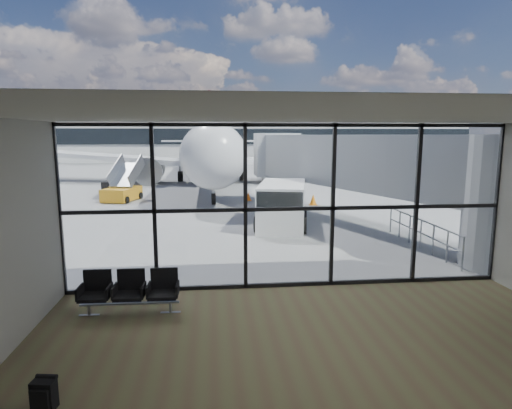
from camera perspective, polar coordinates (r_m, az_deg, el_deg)
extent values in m
plane|color=slate|center=(51.48, -3.58, 4.55)|extent=(220.00, 220.00, 0.00)
cube|color=brown|center=(8.63, 9.34, -19.79)|extent=(12.00, 8.00, 0.01)
cube|color=silver|center=(7.57, 10.24, 11.55)|extent=(12.00, 8.00, 0.02)
cube|color=beige|center=(4.32, 24.89, -18.10)|extent=(12.00, 0.02, 4.50)
cube|color=white|center=(11.62, 4.48, -0.34)|extent=(12.00, 0.04, 4.50)
cube|color=black|center=(12.17, 4.35, -10.56)|extent=(12.00, 0.12, 0.10)
cube|color=black|center=(11.63, 4.48, -0.58)|extent=(12.00, 0.12, 0.10)
cube|color=black|center=(11.46, 4.62, 10.52)|extent=(12.00, 0.12, 0.10)
cube|color=black|center=(12.09, -24.76, -0.79)|extent=(0.10, 0.12, 4.50)
cube|color=black|center=(11.53, -13.41, -0.64)|extent=(0.10, 0.12, 4.50)
cube|color=black|center=(11.46, -1.43, -0.44)|extent=(0.10, 0.12, 4.50)
cube|color=black|center=(11.89, 10.18, -0.24)|extent=(0.10, 0.12, 4.50)
cube|color=black|center=(12.76, 20.59, -0.04)|extent=(0.10, 0.12, 4.50)
cube|color=black|center=(14.00, 29.42, 0.12)|extent=(0.10, 0.12, 4.50)
cylinder|color=#A0A3A6|center=(15.52, 30.88, 0.22)|extent=(2.80, 2.80, 4.20)
cube|color=#A0A3A6|center=(20.41, 13.12, 5.68)|extent=(7.45, 14.81, 2.40)
cube|color=#A0A3A6|center=(26.59, 2.73, 6.68)|extent=(2.60, 2.20, 2.60)
cylinder|color=gray|center=(26.66, 0.99, 2.16)|extent=(0.20, 0.20, 1.80)
cylinder|color=gray|center=(26.90, 4.38, 2.20)|extent=(0.20, 0.20, 1.80)
cylinder|color=black|center=(26.86, 2.68, 0.80)|extent=(1.80, 0.56, 0.56)
cylinder|color=gray|center=(14.75, 25.84, -5.94)|extent=(0.06, 0.06, 1.10)
cylinder|color=gray|center=(15.50, 24.10, -5.12)|extent=(0.06, 0.06, 1.10)
cylinder|color=gray|center=(16.26, 22.52, -4.38)|extent=(0.06, 0.06, 1.10)
cylinder|color=gray|center=(17.03, 21.09, -3.69)|extent=(0.06, 0.06, 1.10)
cylinder|color=gray|center=(17.82, 19.79, -3.07)|extent=(0.06, 0.06, 1.10)
cylinder|color=gray|center=(18.62, 18.60, -2.50)|extent=(0.06, 0.06, 1.10)
cylinder|color=gray|center=(19.42, 17.51, -1.97)|extent=(0.06, 0.06, 1.10)
cylinder|color=gray|center=(16.93, 21.20, -1.94)|extent=(0.06, 5.40, 0.06)
cylinder|color=gray|center=(17.02, 21.10, -3.53)|extent=(0.06, 5.40, 0.06)
cube|color=#B1B1AC|center=(73.30, -4.33, 9.05)|extent=(80.00, 12.00, 8.00)
cube|color=black|center=(67.20, -4.18, 9.04)|extent=(80.00, 0.20, 2.40)
cube|color=#B1B1AC|center=(76.96, -23.80, 12.42)|extent=(10.00, 8.00, 3.00)
cube|color=#B1B1AC|center=(76.12, 9.65, 12.72)|extent=(6.00, 6.00, 2.00)
cylinder|color=#382619|center=(91.13, -30.00, 6.33)|extent=(0.50, 0.50, 3.06)
sphere|color=#133315|center=(91.09, -30.19, 8.67)|extent=(5.61, 5.61, 5.61)
cylinder|color=#382619|center=(88.86, -26.45, 6.67)|extent=(0.50, 0.50, 3.42)
sphere|color=#133315|center=(88.84, -26.65, 9.36)|extent=(6.27, 6.27, 6.27)
cylinder|color=#382619|center=(86.96, -22.71, 6.65)|extent=(0.50, 0.50, 2.70)
sphere|color=#133315|center=(86.92, -22.85, 8.82)|extent=(4.95, 4.95, 4.95)
cylinder|color=#382619|center=(85.43, -18.84, 6.95)|extent=(0.50, 0.50, 3.06)
sphere|color=#133315|center=(85.40, -18.97, 9.46)|extent=(5.61, 5.61, 5.61)
cylinder|color=#382619|center=(84.30, -14.83, 7.24)|extent=(0.50, 0.50, 3.42)
sphere|color=#133315|center=(84.28, -14.95, 10.07)|extent=(6.27, 6.27, 6.27)
cube|color=gray|center=(10.73, -16.48, -12.56)|extent=(2.30, 0.13, 0.04)
cube|color=black|center=(10.85, -20.68, -11.42)|extent=(0.66, 0.62, 0.08)
cube|color=black|center=(11.02, -20.34, -9.57)|extent=(0.65, 0.09, 0.58)
cube|color=black|center=(10.66, -16.53, -11.56)|extent=(0.66, 0.62, 0.08)
cube|color=black|center=(10.84, -16.29, -9.67)|extent=(0.65, 0.09, 0.58)
cube|color=black|center=(10.53, -12.26, -11.65)|extent=(0.66, 0.62, 0.08)
cube|color=black|center=(10.71, -12.11, -9.73)|extent=(0.65, 0.09, 0.58)
cylinder|color=gray|center=(11.01, -21.38, -12.99)|extent=(0.06, 0.06, 0.26)
cylinder|color=gray|center=(10.63, -11.34, -13.32)|extent=(0.06, 0.06, 0.26)
cube|color=black|center=(7.87, -26.41, -21.81)|extent=(0.38, 0.27, 0.48)
cube|color=black|center=(7.78, -26.91, -22.25)|extent=(0.29, 0.11, 0.32)
cylinder|color=black|center=(7.84, -26.13, -19.94)|extent=(0.33, 0.14, 0.09)
cylinder|color=silver|center=(39.05, -6.00, 7.50)|extent=(4.00, 30.42, 3.75)
sphere|color=silver|center=(23.86, -5.72, 6.44)|extent=(3.75, 3.75, 3.75)
cone|color=silver|center=(56.76, -6.15, 8.32)|extent=(3.80, 6.11, 3.75)
cube|color=black|center=(24.45, -5.76, 7.70)|extent=(2.24, 1.23, 0.51)
cube|color=silver|center=(40.95, -18.20, 5.96)|extent=(15.53, 7.86, 1.20)
cylinder|color=black|center=(38.46, -13.84, 4.46)|extent=(2.16, 3.46, 2.13)
cube|color=silver|center=(56.33, -9.48, 8.35)|extent=(5.82, 2.90, 0.18)
cube|color=silver|center=(41.07, 6.18, 6.38)|extent=(15.50, 8.08, 1.20)
cylinder|color=black|center=(38.54, 1.94, 4.73)|extent=(2.16, 3.46, 2.13)
cube|color=silver|center=(56.36, -2.82, 8.46)|extent=(5.83, 2.98, 0.18)
cube|color=#4E0B1B|center=(56.81, -6.21, 11.70)|extent=(0.34, 3.85, 6.08)
cylinder|color=gray|center=(26.09, -5.69, 1.54)|extent=(0.20, 0.20, 1.42)
cylinder|color=black|center=(26.14, -5.68, 0.77)|extent=(0.26, 0.71, 0.71)
cylinder|color=black|center=(39.79, -10.04, 3.71)|extent=(0.46, 0.98, 0.97)
cylinder|color=black|center=(39.83, -1.86, 3.85)|extent=(0.46, 0.98, 0.97)
cube|color=white|center=(19.81, 3.54, -0.01)|extent=(2.96, 4.94, 2.01)
cube|color=black|center=(18.04, 3.26, 0.85)|extent=(2.12, 1.59, 0.70)
cylinder|color=black|center=(18.54, 0.16, -2.69)|extent=(0.40, 0.74, 0.70)
cylinder|color=black|center=(18.42, 6.38, -2.82)|extent=(0.40, 0.74, 0.70)
cylinder|color=black|center=(21.47, 1.07, -1.04)|extent=(0.40, 0.74, 0.70)
cylinder|color=black|center=(21.37, 6.43, -1.15)|extent=(0.40, 0.74, 0.70)
cube|color=black|center=(31.04, -17.82, 2.18)|extent=(1.55, 3.32, 1.11)
cube|color=black|center=(32.24, -17.41, 3.93)|extent=(1.33, 2.76, 1.14)
cylinder|color=black|center=(30.18, -19.65, 1.26)|extent=(0.22, 0.55, 0.55)
cylinder|color=black|center=(29.85, -16.77, 1.32)|extent=(0.22, 0.55, 0.55)
cylinder|color=black|center=(32.31, -18.73, 1.80)|extent=(0.22, 0.55, 0.55)
cylinder|color=black|center=(32.00, -16.03, 1.86)|extent=(0.22, 0.55, 0.55)
cube|color=#BF7F16|center=(28.85, -17.45, 1.37)|extent=(2.27, 3.12, 0.80)
cube|color=gray|center=(29.43, -16.86, 3.80)|extent=(1.94, 2.55, 1.48)
cylinder|color=black|center=(28.38, -19.77, 0.66)|extent=(0.31, 0.48, 0.44)
cylinder|color=black|center=(27.64, -16.87, 0.59)|extent=(0.31, 0.48, 0.44)
cylinder|color=black|center=(30.12, -17.94, 1.22)|extent=(0.31, 0.48, 0.44)
cylinder|color=black|center=(29.43, -15.17, 1.17)|extent=(0.31, 0.48, 0.44)
cube|color=#DF3D0B|center=(24.87, 0.73, -0.41)|extent=(0.46, 0.46, 0.03)
cone|color=#DF3D0B|center=(24.82, 0.73, 0.30)|extent=(0.44, 0.44, 0.66)
cube|color=orange|center=(26.16, 7.61, -0.01)|extent=(0.46, 0.46, 0.03)
cone|color=orange|center=(26.11, 7.62, 0.66)|extent=(0.44, 0.44, 0.66)
cube|color=orange|center=(27.67, -1.03, 0.57)|extent=(0.39, 0.39, 0.03)
cone|color=orange|center=(27.63, -1.03, 1.11)|extent=(0.37, 0.37, 0.55)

